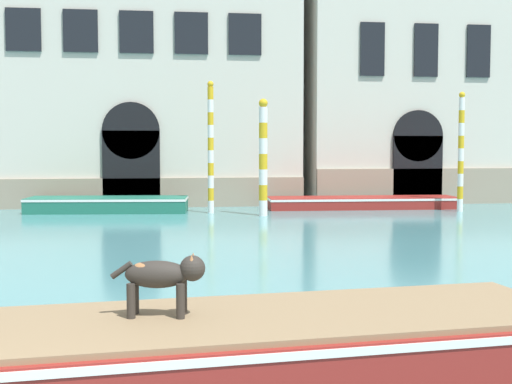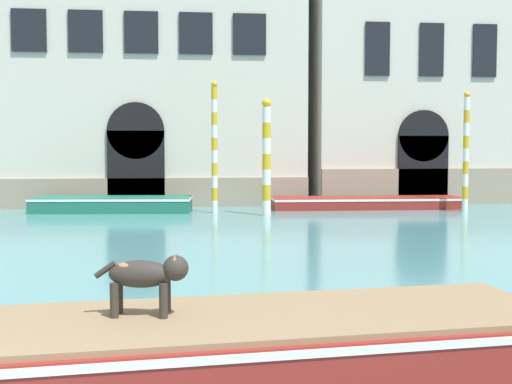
{
  "view_description": "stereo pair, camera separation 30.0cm",
  "coord_description": "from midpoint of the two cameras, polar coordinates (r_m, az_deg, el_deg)",
  "views": [
    {
      "loc": [
        1.45,
        -3.54,
        2.37
      ],
      "look_at": [
        3.79,
        13.24,
        1.2
      ],
      "focal_mm": 50.0,
      "sensor_mm": 36.0,
      "label": 1
    },
    {
      "loc": [
        1.75,
        -3.58,
        2.37
      ],
      "look_at": [
        3.79,
        13.24,
        1.2
      ],
      "focal_mm": 50.0,
      "sensor_mm": 36.0,
      "label": 2
    }
  ],
  "objects": [
    {
      "name": "palazzo_left",
      "position": [
        29.89,
        -8.67,
        13.97
      ],
      "size": [
        12.33,
        6.13,
        15.23
      ],
      "color": "beige",
      "rests_on": "ground_plane"
    },
    {
      "name": "palazzo_right",
      "position": [
        31.78,
        14.02,
        11.96
      ],
      "size": [
        10.6,
        6.13,
        13.77
      ],
      "color": "beige",
      "rests_on": "ground_plane"
    },
    {
      "name": "boat_foreground",
      "position": [
        7.47,
        -2.91,
        -12.0
      ],
      "size": [
        7.86,
        2.93,
        0.59
      ],
      "rotation": [
        0.0,
        0.0,
        0.1
      ],
      "color": "maroon",
      "rests_on": "ground_plane"
    },
    {
      "name": "dog_on_deck",
      "position": [
        7.41,
        -7.54,
        -6.61
      ],
      "size": [
        0.97,
        0.39,
        0.65
      ],
      "rotation": [
        0.0,
        0.0,
        -0.16
      ],
      "color": "#332D28",
      "rests_on": "boat_foreground"
    },
    {
      "name": "boat_moored_near_palazzo",
      "position": [
        24.99,
        -11.1,
        -0.95
      ],
      "size": [
        5.57,
        2.2,
        0.51
      ],
      "rotation": [
        0.0,
        0.0,
        -0.1
      ],
      "color": "#1E6651",
      "rests_on": "ground_plane"
    },
    {
      "name": "boat_moored_far",
      "position": [
        26.1,
        9.19,
        -0.83
      ],
      "size": [
        6.95,
        1.87,
        0.41
      ],
      "rotation": [
        0.0,
        0.0,
        -0.04
      ],
      "color": "maroon",
      "rests_on": "ground_plane"
    },
    {
      "name": "mooring_pole_0",
      "position": [
        25.53,
        16.77,
        3.12
      ],
      "size": [
        0.21,
        0.21,
        4.12
      ],
      "color": "white",
      "rests_on": "ground_plane"
    },
    {
      "name": "mooring_pole_1",
      "position": [
        23.12,
        1.22,
        2.84
      ],
      "size": [
        0.29,
        0.29,
        3.8
      ],
      "color": "white",
      "rests_on": "ground_plane"
    },
    {
      "name": "mooring_pole_2",
      "position": [
        24.04,
        -2.99,
        3.62
      ],
      "size": [
        0.21,
        0.21,
        4.44
      ],
      "color": "white",
      "rests_on": "ground_plane"
    }
  ]
}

